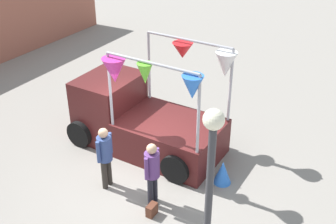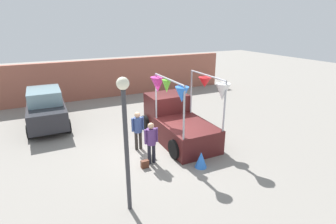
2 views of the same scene
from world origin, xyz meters
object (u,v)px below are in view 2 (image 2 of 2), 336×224
person_vendor (138,127)px  folded_kite_bundle_azure (201,160)px  vendor_truck (176,119)px  parked_car (46,108)px  street_lamp (125,128)px  handbag (145,164)px  person_customer (151,139)px

person_vendor → folded_kite_bundle_azure: person_vendor is taller
vendor_truck → parked_car: (-5.17, 4.05, 0.07)m
street_lamp → folded_kite_bundle_azure: size_ratio=6.29×
handbag → folded_kite_bundle_azure: (1.84, -0.86, 0.16)m
street_lamp → handbag: bearing=57.8°
street_lamp → person_vendor: bearing=66.2°
vendor_truck → person_customer: (-1.88, -1.65, 0.09)m
handbag → street_lamp: street_lamp is taller
vendor_truck → parked_car: vendor_truck is taller
parked_car → street_lamp: (1.76, -7.77, 1.53)m
folded_kite_bundle_azure → vendor_truck: bearing=81.8°
parked_car → person_vendor: bearing=-53.9°
handbag → street_lamp: (-1.18, -1.87, 2.34)m
parked_car → person_customer: 6.58m
handbag → vendor_truck: bearing=39.6°
person_vendor → street_lamp: street_lamp is taller
vendor_truck → person_vendor: (-1.94, -0.38, 0.10)m
person_customer → folded_kite_bundle_azure: person_customer is taller
parked_car → street_lamp: bearing=-77.2°
handbag → person_customer: bearing=29.7°
parked_car → street_lamp: 8.11m
vendor_truck → person_vendor: vendor_truck is taller
person_customer → street_lamp: (-1.53, -2.07, 1.51)m
parked_car → person_customer: bearing=-60.0°
parked_car → street_lamp: street_lamp is taller
parked_car → vendor_truck: bearing=-38.0°
person_vendor → vendor_truck: bearing=11.1°
parked_car → folded_kite_bundle_azure: (4.78, -6.75, -0.64)m
parked_car → person_vendor: (3.23, -4.42, 0.03)m
person_customer → folded_kite_bundle_azure: (1.49, -1.06, -0.67)m
handbag → folded_kite_bundle_azure: bearing=-24.9°
street_lamp → folded_kite_bundle_azure: street_lamp is taller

